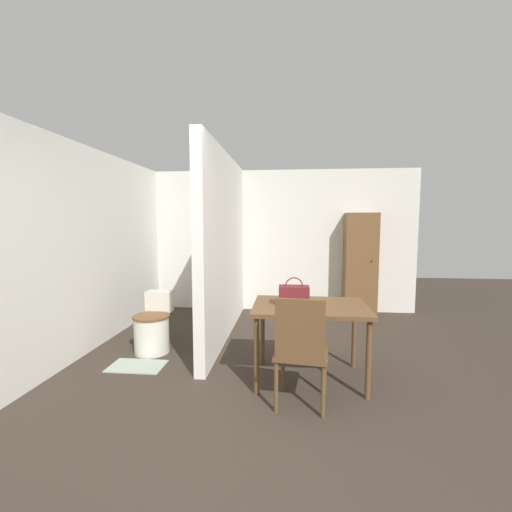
# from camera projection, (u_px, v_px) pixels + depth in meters

# --- Properties ---
(ground_plane) EXTENTS (16.00, 16.00, 0.00)m
(ground_plane) POSITION_uv_depth(u_px,v_px,m) (232.00, 460.00, 2.28)
(ground_plane) COLOR #382D26
(wall_back) EXTENTS (5.12, 0.12, 2.50)m
(wall_back) POSITION_uv_depth(u_px,v_px,m) (269.00, 241.00, 6.17)
(wall_back) COLOR silver
(wall_back) RESTS_ON ground_plane
(wall_left) EXTENTS (0.12, 4.99, 2.50)m
(wall_left) POSITION_uv_depth(u_px,v_px,m) (93.00, 249.00, 4.34)
(wall_left) COLOR silver
(wall_left) RESTS_ON ground_plane
(partition_wall) EXTENTS (0.12, 2.86, 2.50)m
(partition_wall) POSITION_uv_depth(u_px,v_px,m) (225.00, 246.00, 4.75)
(partition_wall) COLOR silver
(partition_wall) RESTS_ON ground_plane
(dining_table) EXTENTS (1.12, 0.81, 0.77)m
(dining_table) POSITION_uv_depth(u_px,v_px,m) (310.00, 313.00, 3.40)
(dining_table) COLOR brown
(dining_table) RESTS_ON ground_plane
(wooden_chair) EXTENTS (0.50, 0.50, 0.97)m
(wooden_chair) POSITION_uv_depth(u_px,v_px,m) (301.00, 348.00, 2.88)
(wooden_chair) COLOR brown
(wooden_chair) RESTS_ON ground_plane
(toilet) EXTENTS (0.44, 0.59, 0.71)m
(toilet) POSITION_uv_depth(u_px,v_px,m) (153.00, 328.00, 4.20)
(toilet) COLOR silver
(toilet) RESTS_ON ground_plane
(handbag) EXTENTS (0.30, 0.16, 0.28)m
(handbag) POSITION_uv_depth(u_px,v_px,m) (294.00, 295.00, 3.37)
(handbag) COLOR maroon
(handbag) RESTS_ON dining_table
(wooden_cabinet) EXTENTS (0.53, 0.40, 1.74)m
(wooden_cabinet) POSITION_uv_depth(u_px,v_px,m) (360.00, 265.00, 5.79)
(wooden_cabinet) COLOR brown
(wooden_cabinet) RESTS_ON ground_plane
(bath_mat) EXTENTS (0.59, 0.37, 0.01)m
(bath_mat) POSITION_uv_depth(u_px,v_px,m) (137.00, 366.00, 3.76)
(bath_mat) COLOR #99A899
(bath_mat) RESTS_ON ground_plane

